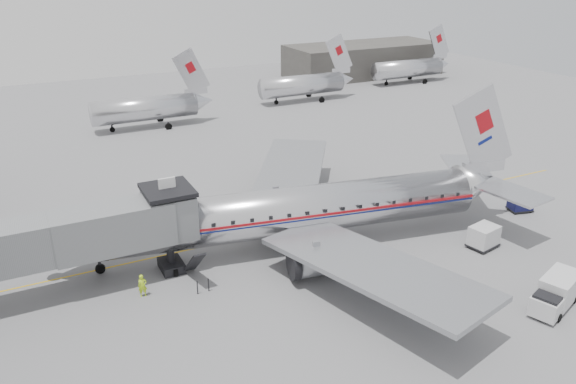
{
  "coord_description": "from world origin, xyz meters",
  "views": [
    {
      "loc": [
        -17.76,
        -32.58,
        21.37
      ],
      "look_at": [
        1.67,
        6.24,
        3.2
      ],
      "focal_mm": 35.0,
      "sensor_mm": 36.0,
      "label": 1
    }
  ],
  "objects_px": {
    "baggage_cart_navy": "(521,203)",
    "ramp_worker": "(142,286)",
    "service_van": "(556,293)",
    "baggage_cart_white": "(484,236)",
    "airliner": "(297,211)"
  },
  "relations": [
    {
      "from": "baggage_cart_navy",
      "to": "ramp_worker",
      "type": "height_order",
      "value": "ramp_worker"
    },
    {
      "from": "service_van",
      "to": "baggage_cart_white",
      "type": "xyz_separation_m",
      "value": [
        1.96,
        8.39,
        -0.17
      ]
    },
    {
      "from": "airliner",
      "to": "baggage_cart_navy",
      "type": "xyz_separation_m",
      "value": [
        21.24,
        -3.24,
        -2.23
      ]
    },
    {
      "from": "baggage_cart_white",
      "to": "service_van",
      "type": "bearing_deg",
      "value": -114.74
    },
    {
      "from": "baggage_cart_white",
      "to": "ramp_worker",
      "type": "distance_m",
      "value": 26.37
    },
    {
      "from": "airliner",
      "to": "baggage_cart_white",
      "type": "height_order",
      "value": "airliner"
    },
    {
      "from": "baggage_cart_navy",
      "to": "baggage_cart_white",
      "type": "bearing_deg",
      "value": -142.09
    },
    {
      "from": "baggage_cart_navy",
      "to": "airliner",
      "type": "bearing_deg",
      "value": -175.27
    },
    {
      "from": "airliner",
      "to": "service_van",
      "type": "distance_m",
      "value": 19.06
    },
    {
      "from": "service_van",
      "to": "ramp_worker",
      "type": "distance_m",
      "value": 27.45
    },
    {
      "from": "baggage_cart_white",
      "to": "ramp_worker",
      "type": "bearing_deg",
      "value": 157.26
    },
    {
      "from": "airliner",
      "to": "baggage_cart_white",
      "type": "relative_size",
      "value": 14.53
    },
    {
      "from": "service_van",
      "to": "baggage_cart_navy",
      "type": "height_order",
      "value": "service_van"
    },
    {
      "from": "airliner",
      "to": "baggage_cart_navy",
      "type": "bearing_deg",
      "value": 1.23
    },
    {
      "from": "airliner",
      "to": "ramp_worker",
      "type": "relative_size",
      "value": 23.34
    }
  ]
}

